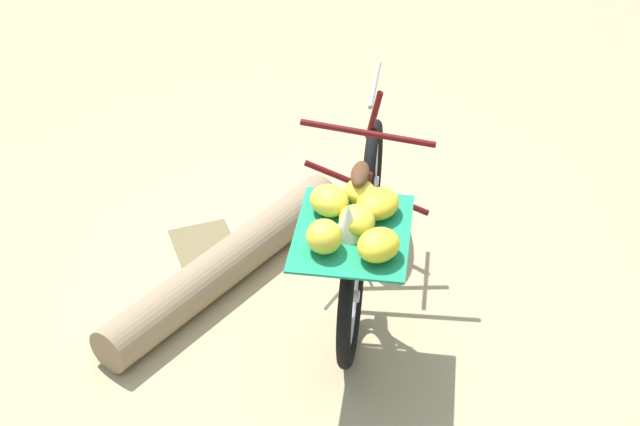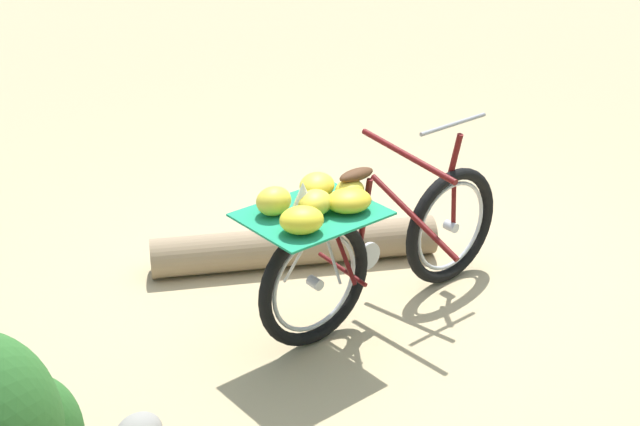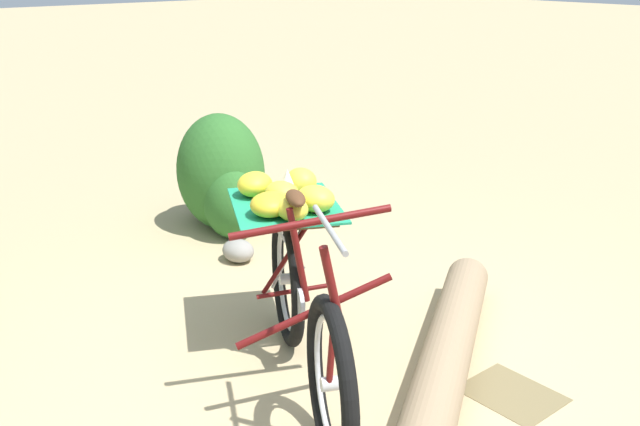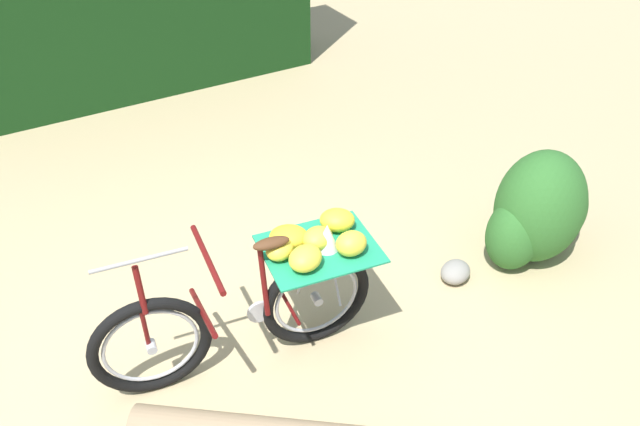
# 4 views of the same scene
# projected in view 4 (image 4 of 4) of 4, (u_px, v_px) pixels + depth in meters

# --- Properties ---
(ground_plane) EXTENTS (60.00, 60.00, 0.00)m
(ground_plane) POSITION_uv_depth(u_px,v_px,m) (241.00, 371.00, 4.06)
(ground_plane) COLOR tan
(bicycle) EXTENTS (1.71, 1.11, 1.03)m
(bicycle) POSITION_uv_depth(u_px,v_px,m) (261.00, 296.00, 3.87)
(bicycle) COLOR black
(bicycle) RESTS_ON ground_plane
(shrub_cluster) EXTENTS (0.94, 0.65, 0.90)m
(shrub_cluster) POSITION_uv_depth(u_px,v_px,m) (539.00, 212.00, 4.78)
(shrub_cluster) COLOR #2D6628
(shrub_cluster) RESTS_ON ground_plane
(path_stone) EXTENTS (0.25, 0.20, 0.15)m
(path_stone) POSITION_uv_depth(u_px,v_px,m) (455.00, 272.00, 4.71)
(path_stone) COLOR gray
(path_stone) RESTS_ON ground_plane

